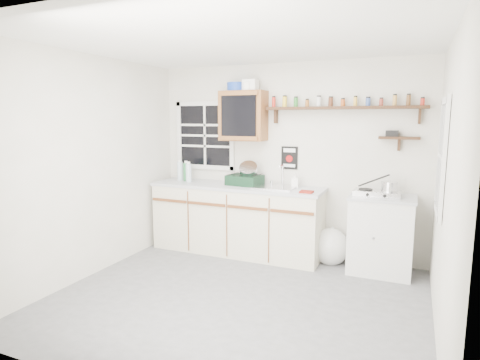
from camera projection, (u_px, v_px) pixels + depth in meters
name	position (u px, v px, depth m)	size (l,w,h in m)	color
room	(237.00, 176.00, 3.84)	(3.64, 3.24, 2.54)	#535356
main_cabinet	(236.00, 219.00, 5.37)	(2.31, 0.63, 0.92)	beige
right_cabinet	(381.00, 234.00, 4.67)	(0.73, 0.57, 0.91)	silver
sink	(275.00, 187.00, 5.09)	(0.52, 0.44, 0.29)	silver
upper_cabinet	(243.00, 116.00, 5.28)	(0.60, 0.32, 0.65)	brown
upper_cabinet_clutter	(242.00, 86.00, 5.23)	(0.41, 0.24, 0.14)	#183A9E
spice_shelf	(341.00, 107.00, 4.83)	(1.91, 0.18, 0.35)	black
secondary_shelf	(397.00, 137.00, 4.64)	(0.45, 0.16, 0.24)	black
warning_sign	(289.00, 158.00, 5.26)	(0.22, 0.02, 0.30)	black
window_back	(205.00, 136.00, 5.71)	(0.93, 0.03, 0.98)	black
window_right	(442.00, 157.00, 3.61)	(0.03, 0.78, 1.08)	black
water_bottles	(185.00, 172.00, 5.63)	(0.27, 0.16, 0.30)	silver
dish_rack	(246.00, 177.00, 5.29)	(0.47, 0.37, 0.33)	black
soap_bottle	(295.00, 180.00, 5.10)	(0.08, 0.09, 0.19)	white
rag	(307.00, 192.00, 4.76)	(0.15, 0.13, 0.02)	maroon
hotplate	(377.00, 193.00, 4.61)	(0.52, 0.28, 0.07)	silver
saucepan	(389.00, 186.00, 4.55)	(0.44, 0.20, 0.19)	silver
trash_bag	(331.00, 246.00, 5.00)	(0.44, 0.39, 0.50)	silver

